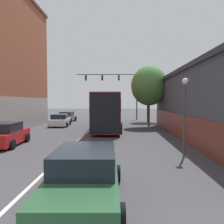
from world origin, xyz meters
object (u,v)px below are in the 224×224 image
object	(u,v)px
hatchback_foreground	(85,176)
street_tree_far	(148,90)
street_tree_near	(149,86)
bus	(108,109)
parked_car_left_near	(60,120)
traffic_signal_gantry	(117,84)
parked_car_left_mid	(4,135)
street_lamp	(185,111)
parked_car_left_far	(67,117)

from	to	relation	value
hatchback_foreground	street_tree_far	world-z (taller)	street_tree_far
hatchback_foreground	street_tree_near	distance (m)	18.50
hatchback_foreground	street_tree_near	size ratio (longest dim) A/B	0.71
bus	parked_car_left_near	distance (m)	6.08
bus	traffic_signal_gantry	xyz separation A→B (m)	(0.87, 11.12, 3.41)
parked_car_left_near	traffic_signal_gantry	distance (m)	12.06
bus	parked_car_left_mid	xyz separation A→B (m)	(-6.06, -8.98, -1.30)
hatchback_foreground	parked_car_left_mid	xyz separation A→B (m)	(-6.31, 7.31, 0.03)
bus	street_lamp	size ratio (longest dim) A/B	2.94
hatchback_foreground	traffic_signal_gantry	xyz separation A→B (m)	(0.61, 27.42, 4.74)
street_tree_near	street_tree_far	size ratio (longest dim) A/B	1.07
parked_car_left_near	bus	bearing A→B (deg)	-115.95
hatchback_foreground	parked_car_left_mid	size ratio (longest dim) A/B	1.19
parked_car_left_far	street_tree_far	xyz separation A→B (m)	(11.10, -0.45, 3.69)
parked_car_left_far	traffic_signal_gantry	bearing A→B (deg)	-60.06
bus	parked_car_left_mid	bearing A→B (deg)	144.66
bus	parked_car_left_near	world-z (taller)	bus
bus	street_tree_near	xyz separation A→B (m)	(4.44, 1.32, 2.51)
street_tree_far	hatchback_foreground	bearing A→B (deg)	-101.62
parked_car_left_far	street_lamp	bearing A→B (deg)	-148.50
street_tree_near	bus	bearing A→B (deg)	-163.48
hatchback_foreground	street_lamp	bearing A→B (deg)	-43.77
hatchback_foreground	parked_car_left_far	xyz separation A→B (m)	(-6.30, 23.81, -0.02)
bus	street_tree_far	world-z (taller)	street_tree_far
hatchback_foreground	traffic_signal_gantry	size ratio (longest dim) A/B	0.50
bus	hatchback_foreground	size ratio (longest dim) A/B	2.49
traffic_signal_gantry	parked_car_left_far	bearing A→B (deg)	-152.46
street_lamp	parked_car_left_mid	bearing A→B (deg)	166.74
parked_car_left_far	traffic_signal_gantry	distance (m)	9.14
parked_car_left_near	parked_car_left_mid	bearing A→B (deg)	172.07
parked_car_left_far	street_tree_far	distance (m)	11.71
traffic_signal_gantry	street_tree_far	distance (m)	5.93
bus	parked_car_left_far	world-z (taller)	bus
street_lamp	traffic_signal_gantry	bearing A→B (deg)	99.19
traffic_signal_gantry	parked_car_left_mid	bearing A→B (deg)	-109.01
hatchback_foreground	street_lamp	xyz separation A→B (m)	(4.27, 4.82, 1.68)
hatchback_foreground	street_lamp	distance (m)	6.65
hatchback_foreground	parked_car_left_near	bearing A→B (deg)	15.29
bus	parked_car_left_near	bearing A→B (deg)	68.00
street_lamp	street_tree_near	distance (m)	12.97
parked_car_left_near	traffic_signal_gantry	size ratio (longest dim) A/B	0.45
parked_car_left_far	street_lamp	distance (m)	21.80
hatchback_foreground	parked_car_left_far	size ratio (longest dim) A/B	1.10
bus	street_tree_far	size ratio (longest dim) A/B	1.88
parked_car_left_near	street_lamp	xyz separation A→B (m)	(10.07, -13.57, 1.70)
parked_car_left_mid	hatchback_foreground	bearing A→B (deg)	-142.58
street_lamp	street_tree_far	bearing A→B (deg)	88.36
parked_car_left_near	traffic_signal_gantry	bearing A→B (deg)	-40.67
traffic_signal_gantry	street_lamp	bearing A→B (deg)	-80.81
bus	traffic_signal_gantry	distance (m)	11.67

